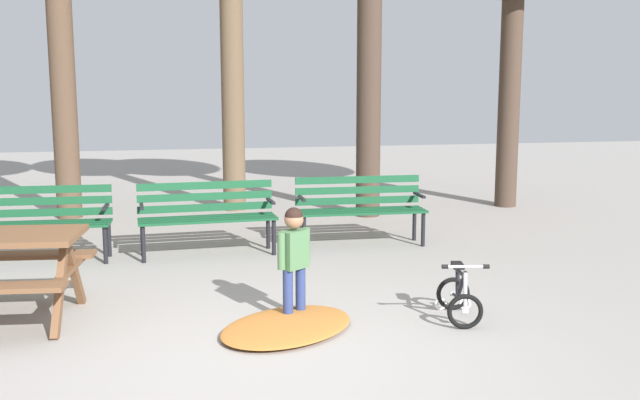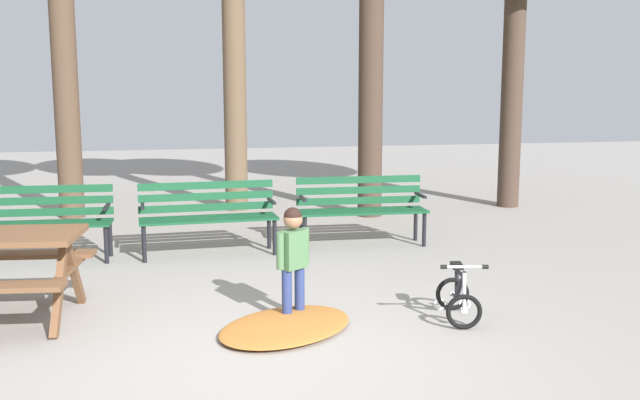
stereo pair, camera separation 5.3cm
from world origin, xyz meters
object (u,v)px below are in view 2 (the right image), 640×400
object	(u,v)px
park_bench_far_left	(40,217)
child_standing	(293,254)
park_bench_left	(208,212)
park_bench_right	(361,204)
kids_bicycle	(458,297)

from	to	relation	value
park_bench_far_left	child_standing	size ratio (longest dim) A/B	1.67
park_bench_left	park_bench_right	bearing A→B (deg)	4.04
park_bench_far_left	park_bench_right	bearing A→B (deg)	1.34
park_bench_far_left	park_bench_right	xyz separation A→B (m)	(3.80, 0.09, 0.00)
park_bench_left	kids_bicycle	size ratio (longest dim) A/B	2.66
park_bench_right	kids_bicycle	xyz separation A→B (m)	(0.05, -3.05, -0.31)
child_standing	kids_bicycle	distance (m)	1.46
park_bench_right	kids_bicycle	size ratio (longest dim) A/B	2.65
park_bench_far_left	child_standing	world-z (taller)	child_standing
park_bench_far_left	kids_bicycle	world-z (taller)	park_bench_far_left
park_bench_right	kids_bicycle	distance (m)	3.07
park_bench_right	child_standing	bearing A→B (deg)	-115.92
child_standing	kids_bicycle	bearing A→B (deg)	-12.91
park_bench_left	kids_bicycle	distance (m)	3.53
park_bench_right	park_bench_far_left	bearing A→B (deg)	-178.66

